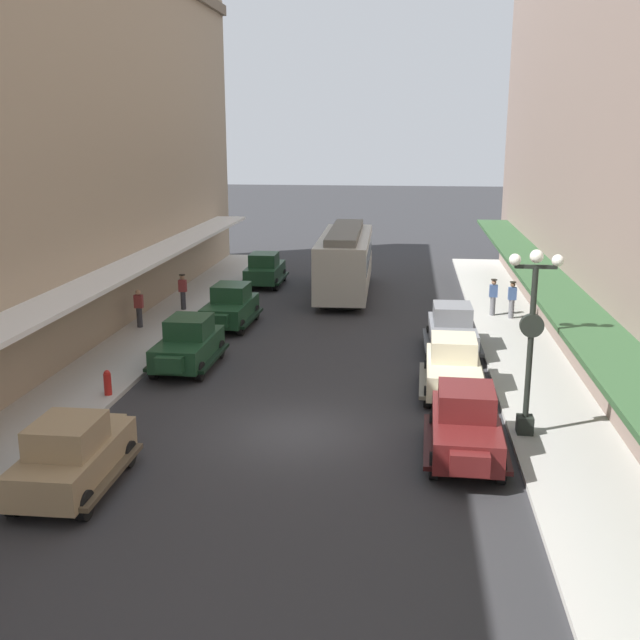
# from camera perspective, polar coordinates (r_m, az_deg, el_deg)

# --- Properties ---
(ground_plane) EXTENTS (200.00, 200.00, 0.00)m
(ground_plane) POSITION_cam_1_polar(r_m,az_deg,el_deg) (21.69, -1.86, -8.48)
(ground_plane) COLOR #2D2D30
(sidewalk_left) EXTENTS (3.00, 60.00, 0.15)m
(sidewalk_left) POSITION_cam_1_polar(r_m,az_deg,el_deg) (23.89, -20.09, -7.01)
(sidewalk_left) COLOR #B7B5AD
(sidewalk_left) RESTS_ON ground
(sidewalk_right) EXTENTS (3.00, 60.00, 0.15)m
(sidewalk_right) POSITION_cam_1_polar(r_m,az_deg,el_deg) (21.92, 18.17, -8.76)
(sidewalk_right) COLOR #B7B5AD
(sidewalk_right) RESTS_ON ground
(parked_car_0) EXTENTS (2.16, 4.27, 1.84)m
(parked_car_0) POSITION_cam_1_polar(r_m,az_deg,el_deg) (18.98, -18.20, -9.55)
(parked_car_0) COLOR #997F5B
(parked_car_0) RESTS_ON ground
(parked_car_1) EXTENTS (2.21, 4.29, 1.84)m
(parked_car_1) POSITION_cam_1_polar(r_m,az_deg,el_deg) (24.82, 10.03, -3.42)
(parked_car_1) COLOR beige
(parked_car_1) RESTS_ON ground
(parked_car_2) EXTENTS (2.24, 4.30, 1.84)m
(parked_car_2) POSITION_cam_1_polar(r_m,az_deg,el_deg) (33.07, -6.79, 1.11)
(parked_car_2) COLOR #193D23
(parked_car_2) RESTS_ON ground
(parked_car_3) EXTENTS (2.16, 4.27, 1.84)m
(parked_car_3) POSITION_cam_1_polar(r_m,az_deg,el_deg) (41.77, -4.19, 3.89)
(parked_car_3) COLOR #193D23
(parked_car_3) RESTS_ON ground
(parked_car_4) EXTENTS (2.18, 4.27, 1.84)m
(parked_car_4) POSITION_cam_1_polar(r_m,az_deg,el_deg) (27.49, -9.94, -1.70)
(parked_car_4) COLOR #193D23
(parked_car_4) RESTS_ON ground
(parked_car_5) EXTENTS (2.19, 4.28, 1.84)m
(parked_car_5) POSITION_cam_1_polar(r_m,az_deg,el_deg) (29.42, 9.97, -0.65)
(parked_car_5) COLOR slate
(parked_car_5) RESTS_ON ground
(parked_car_6) EXTENTS (2.23, 4.29, 1.84)m
(parked_car_6) POSITION_cam_1_polar(r_m,az_deg,el_deg) (20.14, 10.96, -7.67)
(parked_car_6) COLOR #591919
(parked_car_6) RESTS_ON ground
(streetcar) EXTENTS (2.72, 9.65, 3.46)m
(streetcar) POSITION_cam_1_polar(r_m,az_deg,el_deg) (39.21, 1.91, 4.67)
(streetcar) COLOR #ADA899
(streetcar) RESTS_ON ground
(lamp_post_with_clock) EXTENTS (1.42, 0.44, 5.16)m
(lamp_post_with_clock) POSITION_cam_1_polar(r_m,az_deg,el_deg) (21.11, 15.67, -1.09)
(lamp_post_with_clock) COLOR black
(lamp_post_with_clock) RESTS_ON sidewalk_right
(fire_hydrant) EXTENTS (0.24, 0.24, 0.82)m
(fire_hydrant) POSITION_cam_1_polar(r_m,az_deg,el_deg) (24.98, -15.77, -4.56)
(fire_hydrant) COLOR #B21E19
(fire_hydrant) RESTS_ON sidewalk_left
(pedestrian_0) EXTENTS (0.36, 0.28, 1.67)m
(pedestrian_0) POSITION_cam_1_polar(r_m,az_deg,el_deg) (35.98, -10.33, 2.14)
(pedestrian_0) COLOR #2D2D33
(pedestrian_0) RESTS_ON sidewalk_left
(pedestrian_1) EXTENTS (0.36, 0.28, 1.67)m
(pedestrian_1) POSITION_cam_1_polar(r_m,az_deg,el_deg) (35.15, 12.96, 1.73)
(pedestrian_1) COLOR slate
(pedestrian_1) RESTS_ON sidewalk_right
(pedestrian_2) EXTENTS (0.36, 0.28, 1.67)m
(pedestrian_2) POSITION_cam_1_polar(r_m,az_deg,el_deg) (34.78, 14.31, 1.52)
(pedestrian_2) COLOR slate
(pedestrian_2) RESTS_ON sidewalk_right
(pedestrian_3) EXTENTS (0.36, 0.24, 1.64)m
(pedestrian_3) POSITION_cam_1_polar(r_m,az_deg,el_deg) (33.07, -13.53, 0.89)
(pedestrian_3) COLOR #2D2D33
(pedestrian_3) RESTS_ON sidewalk_left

